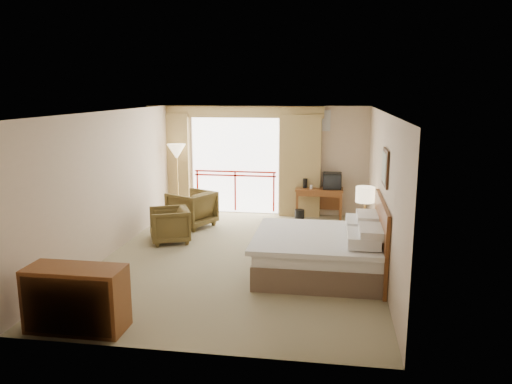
% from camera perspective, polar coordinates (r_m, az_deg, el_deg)
% --- Properties ---
extents(floor, '(7.00, 7.00, 0.00)m').
position_cam_1_polar(floor, '(9.43, -1.65, -7.46)').
color(floor, gray).
rests_on(floor, ground).
extents(ceiling, '(7.00, 7.00, 0.00)m').
position_cam_1_polar(ceiling, '(8.92, -1.75, 9.17)').
color(ceiling, white).
rests_on(ceiling, wall_back).
extents(wall_back, '(5.00, 0.00, 5.00)m').
position_cam_1_polar(wall_back, '(12.49, 1.22, 3.64)').
color(wall_back, beige).
rests_on(wall_back, ground).
extents(wall_front, '(5.00, 0.00, 5.00)m').
position_cam_1_polar(wall_front, '(5.77, -8.06, -5.93)').
color(wall_front, beige).
rests_on(wall_front, ground).
extents(wall_left, '(0.00, 7.00, 7.00)m').
position_cam_1_polar(wall_left, '(9.84, -16.17, 1.02)').
color(wall_left, beige).
rests_on(wall_left, ground).
extents(wall_right, '(0.00, 7.00, 7.00)m').
position_cam_1_polar(wall_right, '(8.97, 14.20, 0.14)').
color(wall_right, beige).
rests_on(wall_right, ground).
extents(balcony_door, '(2.40, 0.00, 2.40)m').
position_cam_1_polar(balcony_door, '(12.62, -2.40, 3.03)').
color(balcony_door, white).
rests_on(balcony_door, wall_back).
extents(balcony_railing, '(2.09, 0.03, 1.02)m').
position_cam_1_polar(balcony_railing, '(12.66, -2.40, 1.28)').
color(balcony_railing, '#B11B0F').
rests_on(balcony_railing, wall_back).
extents(curtain_left, '(1.00, 0.26, 2.50)m').
position_cam_1_polar(curtain_left, '(12.91, -9.73, 3.29)').
color(curtain_left, olive).
rests_on(curtain_left, wall_back).
extents(curtain_right, '(1.00, 0.26, 2.50)m').
position_cam_1_polar(curtain_right, '(12.27, 5.07, 2.99)').
color(curtain_right, olive).
rests_on(curtain_right, wall_back).
extents(valance, '(4.40, 0.22, 0.28)m').
position_cam_1_polar(valance, '(12.39, -2.54, 9.15)').
color(valance, olive).
rests_on(valance, wall_back).
extents(hvac_vent, '(0.50, 0.04, 0.50)m').
position_cam_1_polar(hvac_vent, '(12.26, 7.32, 8.10)').
color(hvac_vent, silver).
rests_on(hvac_vent, wall_back).
extents(bed, '(2.13, 2.06, 0.97)m').
position_cam_1_polar(bed, '(8.60, 7.52, -6.81)').
color(bed, brown).
rests_on(bed, floor).
extents(headboard, '(0.06, 2.10, 1.30)m').
position_cam_1_polar(headboard, '(8.55, 14.06, -5.24)').
color(headboard, brown).
rests_on(headboard, wall_right).
extents(framed_art, '(0.04, 0.72, 0.60)m').
position_cam_1_polar(framed_art, '(8.30, 14.55, 2.72)').
color(framed_art, black).
rests_on(framed_art, wall_right).
extents(nightstand, '(0.41, 0.48, 0.56)m').
position_cam_1_polar(nightstand, '(10.08, 12.19, -4.78)').
color(nightstand, brown).
rests_on(nightstand, floor).
extents(table_lamp, '(0.37, 0.37, 0.65)m').
position_cam_1_polar(table_lamp, '(9.94, 12.37, -0.36)').
color(table_lamp, tan).
rests_on(table_lamp, nightstand).
extents(phone, '(0.21, 0.17, 0.08)m').
position_cam_1_polar(phone, '(9.85, 12.03, -3.22)').
color(phone, black).
rests_on(phone, nightstand).
extents(desk, '(1.13, 0.55, 0.74)m').
position_cam_1_polar(desk, '(12.23, 7.25, -0.29)').
color(desk, brown).
rests_on(desk, floor).
extents(tv, '(0.44, 0.35, 0.40)m').
position_cam_1_polar(tv, '(12.11, 8.70, 1.27)').
color(tv, black).
rests_on(tv, desk).
extents(coffee_maker, '(0.14, 0.14, 0.23)m').
position_cam_1_polar(coffee_maker, '(12.14, 5.62, 0.99)').
color(coffee_maker, black).
rests_on(coffee_maker, desk).
extents(cup, '(0.08, 0.08, 0.09)m').
position_cam_1_polar(cup, '(12.10, 6.31, 0.59)').
color(cup, white).
rests_on(cup, desk).
extents(wastebasket, '(0.27, 0.27, 0.29)m').
position_cam_1_polar(wastebasket, '(11.92, 4.99, -2.70)').
color(wastebasket, black).
rests_on(wastebasket, floor).
extents(armchair_far, '(1.20, 1.19, 0.82)m').
position_cam_1_polar(armchair_far, '(11.60, -7.30, -3.88)').
color(armchair_far, '#4C3D1D').
rests_on(armchair_far, floor).
extents(armchair_near, '(1.02, 1.01, 0.71)m').
position_cam_1_polar(armchair_near, '(10.50, -9.79, -5.62)').
color(armchair_near, '#4C3D1D').
rests_on(armchair_near, floor).
extents(side_table, '(0.45, 0.45, 0.49)m').
position_cam_1_polar(side_table, '(11.19, -9.25, -2.75)').
color(side_table, black).
rests_on(side_table, floor).
extents(book, '(0.24, 0.27, 0.02)m').
position_cam_1_polar(book, '(11.15, -9.28, -1.96)').
color(book, white).
rests_on(book, side_table).
extents(floor_lamp, '(0.45, 0.45, 1.78)m').
position_cam_1_polar(floor_lamp, '(12.39, -9.06, 4.28)').
color(floor_lamp, tan).
rests_on(floor_lamp, floor).
extents(dresser, '(1.27, 0.54, 0.85)m').
position_cam_1_polar(dresser, '(7.00, -19.86, -11.40)').
color(dresser, brown).
rests_on(dresser, floor).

